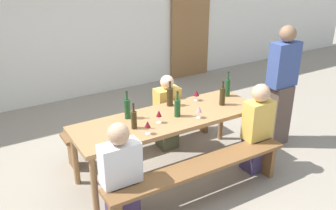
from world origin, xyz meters
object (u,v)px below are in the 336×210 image
at_px(bench_far, 143,124).
at_px(wine_bottle_4, 134,119).
at_px(wine_bottle_2, 228,87).
at_px(wine_bottle_5, 127,108).
at_px(wooden_door, 190,27).
at_px(tasting_table, 168,122).
at_px(wine_bottle_1, 177,107).
at_px(wine_bottle_3, 222,96).
at_px(wine_glass_0, 199,110).
at_px(wine_glass_2, 159,114).
at_px(wine_glass_1, 148,125).
at_px(bench_near, 200,172).
at_px(seated_guest_near_1, 257,130).
at_px(seated_guest_far_0, 167,114).
at_px(wine_glass_3, 196,93).
at_px(wine_bottle_0, 170,96).
at_px(seated_guest_near_0, 121,175).
at_px(standing_host, 281,88).

bearing_deg(bench_far, wine_bottle_4, -122.76).
bearing_deg(wine_bottle_2, wine_bottle_5, 177.60).
xyz_separation_m(wooden_door, tasting_table, (-2.24, -2.88, -0.38)).
relative_size(tasting_table, wine_bottle_1, 7.25).
bearing_deg(wine_bottle_5, wine_bottle_1, -25.69).
xyz_separation_m(wine_bottle_3, wine_glass_0, (-0.47, -0.16, -0.02)).
relative_size(wooden_door, wine_glass_2, 13.34).
distance_m(wine_bottle_3, wine_glass_1, 1.20).
xyz_separation_m(tasting_table, bench_near, (0.00, -0.67, -0.31)).
relative_size(wine_bottle_1, wine_bottle_3, 1.00).
bearing_deg(wine_bottle_5, bench_near, -64.11).
bearing_deg(wine_glass_2, seated_guest_near_1, -21.24).
height_order(wine_bottle_1, wine_glass_0, wine_bottle_1).
bearing_deg(seated_guest_far_0, wine_bottle_3, 39.46).
relative_size(wine_bottle_5, wine_glass_3, 2.34).
distance_m(wine_bottle_0, wine_bottle_5, 0.62).
height_order(seated_guest_near_0, seated_guest_near_1, seated_guest_near_1).
xyz_separation_m(wine_bottle_2, wine_glass_0, (-0.72, -0.36, -0.02)).
bearing_deg(wine_glass_1, wooden_door, 49.86).
relative_size(wooden_door, wine_bottle_4, 6.93).
distance_m(wine_bottle_1, wine_glass_1, 0.55).
distance_m(tasting_table, bench_far, 0.74).
xyz_separation_m(wine_glass_0, seated_guest_near_1, (0.66, -0.31, -0.30)).
relative_size(seated_guest_far_0, standing_host, 0.63).
xyz_separation_m(bench_far, wine_bottle_4, (-0.48, -0.74, 0.50)).
distance_m(wine_bottle_1, wine_glass_0, 0.25).
bearing_deg(wine_bottle_5, standing_host, -9.67).
xyz_separation_m(wine_bottle_3, seated_guest_near_0, (-1.63, -0.47, -0.35)).
relative_size(tasting_table, bench_far, 1.05).
height_order(bench_far, seated_guest_far_0, seated_guest_far_0).
distance_m(bench_near, wine_glass_2, 0.79).
relative_size(tasting_table, seated_guest_near_1, 2.01).
distance_m(seated_guest_far_0, standing_host, 1.58).
height_order(wine_bottle_0, seated_guest_near_1, seated_guest_near_1).
bearing_deg(wine_glass_0, standing_host, 2.41).
bearing_deg(seated_guest_near_0, seated_guest_near_1, -90.00).
bearing_deg(wine_glass_3, seated_guest_near_1, -63.09).
relative_size(wine_bottle_5, seated_guest_near_1, 0.30).
xyz_separation_m(wine_bottle_5, wine_glass_0, (0.72, -0.42, -0.02)).
relative_size(tasting_table, wine_glass_3, 15.80).
xyz_separation_m(bench_far, wine_bottle_5, (-0.43, -0.47, 0.52)).
height_order(wine_bottle_5, wine_glass_3, wine_bottle_5).
bearing_deg(seated_guest_near_1, seated_guest_far_0, 31.96).
height_order(wine_bottle_3, wine_bottle_5, wine_bottle_5).
bearing_deg(bench_far, standing_host, -26.07).
bearing_deg(wooden_door, wine_bottle_5, -134.93).
relative_size(wine_glass_1, seated_guest_near_1, 0.13).
bearing_deg(wine_glass_1, wine_bottle_1, 22.75).
height_order(bench_near, wine_bottle_4, wine_bottle_4).
bearing_deg(wine_bottle_3, wine_bottle_4, -179.24).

